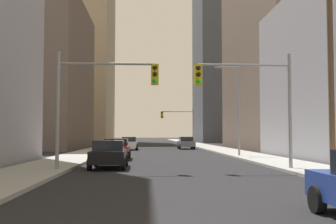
{
  "coord_description": "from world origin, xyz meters",
  "views": [
    {
      "loc": [
        -1.44,
        -4.06,
        1.87
      ],
      "look_at": [
        0.0,
        23.71,
        3.37
      ],
      "focal_mm": 43.46,
      "sensor_mm": 36.0,
      "label": 1
    }
  ],
  "objects_px": {
    "sedan_red": "(117,149)",
    "traffic_signal_far_right": "(179,120)",
    "sedan_black": "(109,154)",
    "traffic_signal_near_left": "(103,89)",
    "sedan_white": "(129,143)",
    "traffic_signal_near_right": "(248,90)",
    "sedan_grey": "(186,143)"
  },
  "relations": [
    {
      "from": "traffic_signal_near_left",
      "to": "traffic_signal_far_right",
      "type": "distance_m",
      "value": 44.14
    },
    {
      "from": "sedan_white",
      "to": "traffic_signal_far_right",
      "type": "distance_m",
      "value": 17.88
    },
    {
      "from": "traffic_signal_far_right",
      "to": "sedan_white",
      "type": "bearing_deg",
      "value": -113.84
    },
    {
      "from": "sedan_black",
      "to": "traffic_signal_near_left",
      "type": "height_order",
      "value": "traffic_signal_near_left"
    },
    {
      "from": "sedan_red",
      "to": "sedan_black",
      "type": "bearing_deg",
      "value": -88.88
    },
    {
      "from": "traffic_signal_near_right",
      "to": "sedan_grey",
      "type": "bearing_deg",
      "value": 90.57
    },
    {
      "from": "sedan_red",
      "to": "traffic_signal_near_right",
      "type": "distance_m",
      "value": 12.53
    },
    {
      "from": "sedan_black",
      "to": "traffic_signal_far_right",
      "type": "distance_m",
      "value": 42.26
    },
    {
      "from": "sedan_white",
      "to": "traffic_signal_near_left",
      "type": "xyz_separation_m",
      "value": [
        -0.15,
        -27.47,
        3.33
      ]
    },
    {
      "from": "sedan_white",
      "to": "sedan_black",
      "type": "bearing_deg",
      "value": -90.02
    },
    {
      "from": "traffic_signal_near_right",
      "to": "sedan_white",
      "type": "bearing_deg",
      "value": 104.69
    },
    {
      "from": "sedan_red",
      "to": "traffic_signal_far_right",
      "type": "relative_size",
      "value": 0.7
    },
    {
      "from": "traffic_signal_far_right",
      "to": "sedan_grey",
      "type": "bearing_deg",
      "value": -90.82
    },
    {
      "from": "sedan_black",
      "to": "sedan_red",
      "type": "xyz_separation_m",
      "value": [
        -0.15,
        7.56,
        0.0
      ]
    },
    {
      "from": "sedan_red",
      "to": "sedan_white",
      "type": "distance_m",
      "value": 17.9
    },
    {
      "from": "traffic_signal_near_right",
      "to": "traffic_signal_near_left",
      "type": "bearing_deg",
      "value": 180.0
    },
    {
      "from": "sedan_red",
      "to": "sedan_white",
      "type": "height_order",
      "value": "same"
    },
    {
      "from": "traffic_signal_near_left",
      "to": "traffic_signal_far_right",
      "type": "bearing_deg",
      "value": 80.55
    },
    {
      "from": "sedan_grey",
      "to": "traffic_signal_far_right",
      "type": "xyz_separation_m",
      "value": [
        0.2,
        13.6,
        3.34
      ]
    },
    {
      "from": "sedan_black",
      "to": "traffic_signal_near_left",
      "type": "distance_m",
      "value": 3.9
    },
    {
      "from": "sedan_white",
      "to": "traffic_signal_near_left",
      "type": "height_order",
      "value": "traffic_signal_near_left"
    },
    {
      "from": "sedan_grey",
      "to": "traffic_signal_near_right",
      "type": "height_order",
      "value": "traffic_signal_near_right"
    },
    {
      "from": "sedan_red",
      "to": "sedan_white",
      "type": "relative_size",
      "value": 1.0
    },
    {
      "from": "sedan_grey",
      "to": "traffic_signal_near_right",
      "type": "xyz_separation_m",
      "value": [
        0.3,
        -29.94,
        3.33
      ]
    },
    {
      "from": "sedan_white",
      "to": "traffic_signal_far_right",
      "type": "bearing_deg",
      "value": 66.16
    },
    {
      "from": "sedan_white",
      "to": "traffic_signal_near_left",
      "type": "relative_size",
      "value": 0.7
    },
    {
      "from": "sedan_grey",
      "to": "traffic_signal_near_left",
      "type": "distance_m",
      "value": 30.94
    },
    {
      "from": "sedan_white",
      "to": "traffic_signal_near_right",
      "type": "bearing_deg",
      "value": -75.31
    },
    {
      "from": "traffic_signal_near_left",
      "to": "traffic_signal_far_right",
      "type": "xyz_separation_m",
      "value": [
        7.25,
        43.54,
        0.01
      ]
    },
    {
      "from": "sedan_black",
      "to": "sedan_white",
      "type": "height_order",
      "value": "same"
    },
    {
      "from": "traffic_signal_near_left",
      "to": "traffic_signal_near_right",
      "type": "xyz_separation_m",
      "value": [
        7.35,
        -0.0,
        -0.0
      ]
    },
    {
      "from": "traffic_signal_near_right",
      "to": "traffic_signal_far_right",
      "type": "relative_size",
      "value": 1.0
    }
  ]
}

